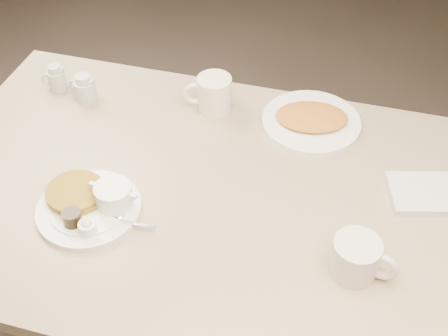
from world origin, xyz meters
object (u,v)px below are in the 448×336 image
(main_plate, at_px, (91,203))
(hash_plate, at_px, (311,120))
(diner_table, at_px, (222,239))
(creamer_left, at_px, (56,79))
(creamer_right, at_px, (85,89))
(coffee_mug_far, at_px, (213,94))
(coffee_mug_near, at_px, (357,258))

(main_plate, xyz_separation_m, hash_plate, (0.44, 0.45, -0.01))
(diner_table, xyz_separation_m, creamer_left, (-0.58, 0.28, 0.21))
(creamer_right, bearing_deg, coffee_mug_far, 8.90)
(coffee_mug_near, xyz_separation_m, creamer_right, (-0.81, 0.40, -0.01))
(coffee_mug_far, xyz_separation_m, hash_plate, (0.28, 0.00, -0.04))
(diner_table, relative_size, creamer_left, 18.75)
(diner_table, height_order, coffee_mug_near, coffee_mug_near)
(coffee_mug_far, xyz_separation_m, creamer_left, (-0.46, -0.04, -0.01))
(diner_table, distance_m, creamer_left, 0.67)
(creamer_right, bearing_deg, diner_table, -28.60)
(creamer_left, relative_size, hash_plate, 0.25)
(main_plate, height_order, creamer_left, creamer_left)
(diner_table, bearing_deg, coffee_mug_far, 109.75)
(hash_plate, bearing_deg, diner_table, -117.06)
(coffee_mug_far, height_order, hash_plate, coffee_mug_far)
(main_plate, distance_m, creamer_left, 0.50)
(coffee_mug_near, distance_m, hash_plate, 0.49)
(diner_table, height_order, creamer_right, creamer_right)
(coffee_mug_far, bearing_deg, diner_table, -70.25)
(coffee_mug_near, xyz_separation_m, creamer_left, (-0.91, 0.42, -0.01))
(creamer_left, bearing_deg, coffee_mug_near, -24.98)
(diner_table, xyz_separation_m, coffee_mug_far, (-0.11, 0.32, 0.22))
(creamer_right, bearing_deg, main_plate, -62.87)
(coffee_mug_far, distance_m, creamer_right, 0.37)
(coffee_mug_far, bearing_deg, main_plate, -110.41)
(main_plate, xyz_separation_m, coffee_mug_far, (0.17, 0.44, 0.03))
(diner_table, height_order, main_plate, main_plate)
(coffee_mug_far, bearing_deg, creamer_right, -171.10)
(main_plate, distance_m, creamer_right, 0.43)
(main_plate, xyz_separation_m, creamer_right, (-0.20, 0.39, 0.01))
(hash_plate, bearing_deg, coffee_mug_near, -70.12)
(diner_table, height_order, hash_plate, hash_plate)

